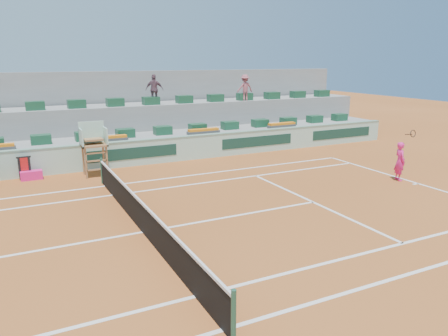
% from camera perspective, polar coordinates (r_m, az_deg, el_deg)
% --- Properties ---
extents(ground, '(90.00, 90.00, 0.00)m').
position_cam_1_polar(ground, '(13.58, -10.58, -8.25)').
color(ground, '#974A1D').
rests_on(ground, ground).
extents(seating_tier_lower, '(36.00, 4.00, 1.20)m').
position_cam_1_polar(seating_tier_lower, '(23.52, -17.93, 2.36)').
color(seating_tier_lower, gray).
rests_on(seating_tier_lower, ground).
extents(seating_tier_upper, '(36.00, 2.40, 2.60)m').
position_cam_1_polar(seating_tier_upper, '(24.96, -18.62, 4.59)').
color(seating_tier_upper, gray).
rests_on(seating_tier_upper, ground).
extents(stadium_back_wall, '(36.00, 0.40, 4.40)m').
position_cam_1_polar(stadium_back_wall, '(26.41, -19.28, 7.00)').
color(stadium_back_wall, gray).
rests_on(stadium_back_wall, ground).
extents(player_bag, '(0.89, 0.40, 0.40)m').
position_cam_1_polar(player_bag, '(20.68, -23.84, -0.87)').
color(player_bag, '#F62082').
rests_on(player_bag, ground).
extents(spectator_mid, '(1.06, 0.77, 1.67)m').
position_cam_1_polar(spectator_mid, '(25.01, -9.07, 10.09)').
color(spectator_mid, '#694652').
rests_on(spectator_mid, seating_tier_upper).
extents(spectator_right, '(1.02, 0.59, 1.57)m').
position_cam_1_polar(spectator_right, '(27.07, 2.74, 10.44)').
color(spectator_right, '#A2515A').
rests_on(spectator_right, seating_tier_upper).
extents(court_lines, '(23.89, 11.09, 0.01)m').
position_cam_1_polar(court_lines, '(13.58, -10.58, -8.23)').
color(court_lines, white).
rests_on(court_lines, ground).
extents(tennis_net, '(0.10, 11.97, 1.10)m').
position_cam_1_polar(tennis_net, '(13.39, -10.68, -6.17)').
color(tennis_net, black).
rests_on(tennis_net, ground).
extents(advertising_hoarding, '(36.00, 0.34, 1.26)m').
position_cam_1_polar(advertising_hoarding, '(21.38, -16.95, 1.40)').
color(advertising_hoarding, '#AAD6C2').
rests_on(advertising_hoarding, ground).
extents(umpire_chair, '(1.10, 0.90, 2.40)m').
position_cam_1_polar(umpire_chair, '(20.23, -16.71, 3.35)').
color(umpire_chair, '#8F5E36').
rests_on(umpire_chair, ground).
extents(seat_row_lower, '(32.90, 0.60, 0.44)m').
position_cam_1_polar(seat_row_lower, '(22.50, -17.72, 3.99)').
color(seat_row_lower, '#18492D').
rests_on(seat_row_lower, seating_tier_lower).
extents(seat_row_upper, '(32.90, 0.60, 0.44)m').
position_cam_1_polar(seat_row_upper, '(24.18, -18.70, 7.94)').
color(seat_row_upper, '#18492D').
rests_on(seat_row_upper, seating_tier_upper).
extents(flower_planters, '(26.80, 0.36, 0.28)m').
position_cam_1_polar(flower_planters, '(21.56, -21.30, 3.05)').
color(flower_planters, '#494949').
rests_on(flower_planters, seating_tier_lower).
extents(towel_rack, '(0.59, 0.10, 1.03)m').
position_cam_1_polar(towel_rack, '(20.69, -24.62, 0.22)').
color(towel_rack, black).
rests_on(towel_rack, ground).
extents(tennis_player, '(0.58, 0.92, 2.28)m').
position_cam_1_polar(tennis_player, '(20.14, 22.00, 0.84)').
color(tennis_player, '#F62082').
rests_on(tennis_player, ground).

